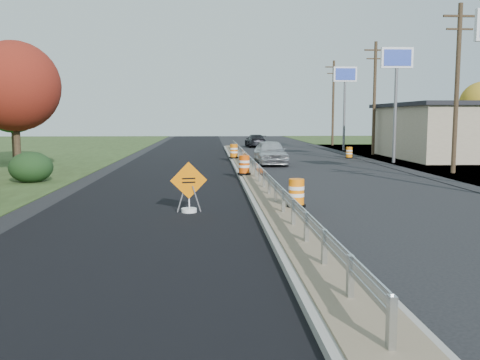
{
  "coord_description": "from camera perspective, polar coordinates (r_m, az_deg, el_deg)",
  "views": [
    {
      "loc": [
        -2.3,
        -20.42,
        3.18
      ],
      "look_at": [
        -1.3,
        -2.82,
        1.1
      ],
      "focal_mm": 40.0,
      "sensor_mm": 36.0,
      "label": 1
    }
  ],
  "objects": [
    {
      "name": "car_silver",
      "position": [
        36.05,
        3.28,
        2.97
      ],
      "size": [
        2.08,
        4.91,
        1.65
      ],
      "primitive_type": "imported",
      "rotation": [
        0.0,
        0.0,
        0.03
      ],
      "color": "silver",
      "rests_on": "ground"
    },
    {
      "name": "pylon_sign_north",
      "position": [
        52.13,
        11.14,
        10.22
      ],
      "size": [
        2.2,
        0.3,
        7.9
      ],
      "color": "slate",
      "rests_on": "ground"
    },
    {
      "name": "guardrail",
      "position": [
        29.61,
        1.2,
        1.97
      ],
      "size": [
        0.1,
        46.15,
        0.72
      ],
      "color": "silver",
      "rests_on": "median"
    },
    {
      "name": "utility_pole_north",
      "position": [
        61.03,
        9.91,
        8.27
      ],
      "size": [
        1.9,
        0.26,
        9.4
      ],
      "color": "#473523",
      "rests_on": "ground"
    },
    {
      "name": "caution_sign",
      "position": [
        17.93,
        -5.47,
        -2.11
      ],
      "size": [
        1.22,
        0.52,
        1.71
      ],
      "rotation": [
        0.0,
        0.0,
        0.18
      ],
      "color": "white",
      "rests_on": "ground"
    },
    {
      "name": "ground",
      "position": [
        20.79,
        3.13,
        -2.08
      ],
      "size": [
        140.0,
        140.0,
        0.0
      ],
      "primitive_type": "plane",
      "color": "black",
      "rests_on": "ground"
    },
    {
      "name": "utility_pole_nmid",
      "position": [
        46.55,
        14.15,
        8.68
      ],
      "size": [
        1.9,
        0.26,
        9.4
      ],
      "color": "#473523",
      "rests_on": "ground"
    },
    {
      "name": "barrel_median_mid",
      "position": [
        27.56,
        0.45,
        1.57
      ],
      "size": [
        0.68,
        0.68,
        0.99
      ],
      "color": "black",
      "rests_on": "median"
    },
    {
      "name": "barrel_shoulder_mid",
      "position": [
        42.45,
        11.57,
        2.85
      ],
      "size": [
        0.6,
        0.6,
        0.87
      ],
      "color": "black",
      "rests_on": "ground"
    },
    {
      "name": "utility_pole_smid",
      "position": [
        32.54,
        22.14,
        9.32
      ],
      "size": [
        1.9,
        0.26,
        9.4
      ],
      "color": "#473523",
      "rests_on": "ground"
    },
    {
      "name": "median",
      "position": [
        28.68,
        1.35,
        0.58
      ],
      "size": [
        1.6,
        55.0,
        0.23
      ],
      "color": "gray",
      "rests_on": "ground"
    },
    {
      "name": "milled_overlay",
      "position": [
        30.66,
        -7.18,
        0.73
      ],
      "size": [
        7.2,
        120.0,
        0.01
      ],
      "primitive_type": "cube",
      "color": "black",
      "rests_on": "ground"
    },
    {
      "name": "barrel_median_near",
      "position": [
        17.71,
        6.03,
        -1.44
      ],
      "size": [
        0.63,
        0.63,
        0.93
      ],
      "color": "black",
      "rests_on": "median"
    },
    {
      "name": "hedge_north",
      "position": [
        27.92,
        -21.41,
        1.29
      ],
      "size": [
        2.09,
        2.09,
        1.52
      ],
      "primitive_type": "ellipsoid",
      "color": "black",
      "rests_on": "ground"
    },
    {
      "name": "tree_near_back",
      "position": [
        40.8,
        -23.1,
        7.64
      ],
      "size": [
        4.29,
        4.29,
        6.37
      ],
      "color": "#473523",
      "rests_on": "ground"
    },
    {
      "name": "pylon_sign_mid",
      "position": [
        38.75,
        16.37,
        11.33
      ],
      "size": [
        2.2,
        0.3,
        7.9
      ],
      "color": "slate",
      "rests_on": "ground"
    },
    {
      "name": "tree_near_red",
      "position": [
        32.29,
        -22.92,
        9.19
      ],
      "size": [
        4.95,
        4.95,
        7.35
      ],
      "color": "#473523",
      "rests_on": "ground"
    },
    {
      "name": "car_dark_far",
      "position": [
        57.33,
        1.65,
        4.21
      ],
      "size": [
        2.11,
        4.73,
        1.35
      ],
      "primitive_type": "imported",
      "rotation": [
        0.0,
        0.0,
        3.19
      ],
      "color": "black",
      "rests_on": "ground"
    },
    {
      "name": "barrel_median_far",
      "position": [
        38.67,
        -0.67,
        3.06
      ],
      "size": [
        0.69,
        0.69,
        1.01
      ],
      "color": "black",
      "rests_on": "median"
    }
  ]
}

